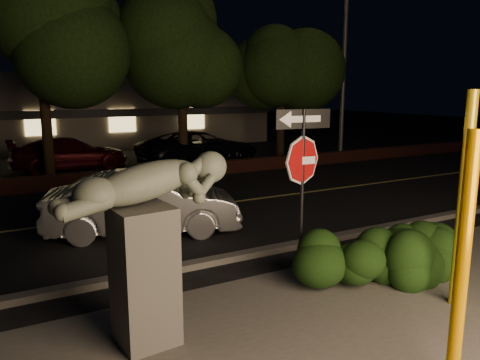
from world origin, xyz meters
name	(u,v)px	position (x,y,z in m)	size (l,w,h in m)	color
ground	(146,189)	(0.00, 10.00, 0.00)	(90.00, 90.00, 0.00)	black
patio	(419,350)	(0.00, -1.00, 0.01)	(14.00, 6.00, 0.02)	#4C4944
road	(180,209)	(0.00, 7.00, 0.01)	(80.00, 8.00, 0.01)	black
lane_marking	(180,209)	(0.00, 7.00, 0.02)	(80.00, 0.12, 0.01)	gold
curb	(258,252)	(0.00, 2.90, 0.06)	(80.00, 0.25, 0.12)	#4C4944
brick_wall	(134,175)	(0.00, 11.30, 0.25)	(40.00, 0.35, 0.50)	#4C2118
parking_lot	(98,161)	(0.00, 17.00, 0.01)	(40.00, 12.00, 0.01)	black
building	(66,110)	(0.00, 24.99, 2.00)	(22.00, 10.20, 4.00)	slate
tree_far_b	(37,3)	(-2.50, 13.20, 6.05)	(5.20, 5.20, 8.41)	black
tree_far_c	(181,24)	(2.50, 12.80, 5.66)	(4.80, 4.80, 7.84)	black
tree_far_d	(282,38)	(7.50, 13.30, 5.42)	(4.40, 4.40, 7.42)	black
yellow_pole_left	(462,269)	(-0.40, -1.76, 1.42)	(0.14, 0.14, 2.85)	#D58900
yellow_pole_right	(463,202)	(1.50, -0.38, 1.61)	(0.16, 0.16, 3.22)	gold
signpost	(303,161)	(0.01, 1.53, 2.06)	(0.98, 0.16, 2.90)	black
sculpture	(146,231)	(-2.88, 0.85, 1.49)	(2.27, 0.79, 2.42)	#4C4944
hedge_center	(359,253)	(0.74, 0.89, 0.55)	(2.13, 1.00, 1.11)	black
hedge_right	(426,246)	(1.89, 0.51, 0.60)	(1.85, 0.99, 1.21)	black
hedge_far_right	(425,246)	(2.14, 0.71, 0.50)	(1.44, 0.90, 1.00)	black
streetlight	(343,31)	(9.30, 11.38, 5.64)	(1.37, 0.67, 9.49)	#4A494E
silver_sedan	(144,204)	(-1.51, 5.34, 0.70)	(1.48, 4.23, 1.39)	silver
parked_car_darkred	(70,154)	(-1.51, 15.06, 0.66)	(1.84, 4.53, 1.32)	#3B070B
parked_car_dark	(199,148)	(3.58, 13.69, 0.73)	(2.43, 5.26, 1.46)	black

